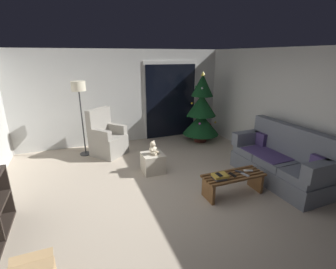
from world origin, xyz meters
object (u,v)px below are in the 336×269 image
book_stack (220,176)px  armchair (107,139)px  teddy_bear_cream (153,149)px  couch (281,161)px  christmas_tree (201,111)px  remote_graphite (239,172)px  ottoman (153,163)px  remote_black (232,175)px  floor_lamp (79,93)px  coffee_table (233,181)px  remote_silver (245,175)px  cell_phone (219,175)px  remote_white (248,171)px

book_stack → armchair: 3.08m
book_stack → teddy_bear_cream: bearing=117.4°
couch → christmas_tree: christmas_tree is taller
remote_graphite → teddy_bear_cream: teddy_bear_cream is taller
couch → remote_graphite: 1.01m
ottoman → remote_graphite: bearing=-48.4°
christmas_tree → ottoman: (-1.85, -1.34, -0.66)m
remote_black → floor_lamp: 3.82m
book_stack → ottoman: bearing=117.5°
coffee_table → remote_graphite: bearing=11.8°
teddy_bear_cream → christmas_tree: bearing=36.2°
teddy_bear_cream → remote_black: bearing=-54.0°
armchair → ottoman: bearing=-60.2°
remote_silver → ottoman: bearing=114.7°
christmas_tree → remote_black: bearing=-107.5°
couch → cell_phone: 1.49m
ottoman → teddy_bear_cream: bearing=-52.5°
couch → remote_white: couch is taller
remote_black → book_stack: (-0.27, -0.02, 0.03)m
remote_black → teddy_bear_cream: bearing=-58.2°
remote_black → teddy_bear_cream: 1.68m
remote_black → cell_phone: (-0.29, -0.03, 0.07)m
remote_silver → remote_black: size_ratio=1.00×
coffee_table → armchair: armchair is taller
coffee_table → teddy_bear_cream: size_ratio=3.86×
cell_phone → teddy_bear_cream: size_ratio=0.50×
book_stack → floor_lamp: bearing=124.6°
remote_silver → christmas_tree: christmas_tree is taller
coffee_table → ottoman: bearing=127.5°
ottoman → teddy_bear_cream: 0.32m
remote_black → remote_graphite: (0.18, 0.05, 0.00)m
christmas_tree → cell_phone: bearing=-112.7°
remote_white → remote_graphite: 0.18m
remote_graphite → ottoman: size_ratio=0.35×
remote_white → ottoman: remote_white is taller
remote_black → armchair: bearing=-61.1°
floor_lamp → teddy_bear_cream: bearing=-49.8°
remote_silver → ottoman: 1.89m
ottoman → cell_phone: bearing=-63.2°
remote_black → christmas_tree: (0.85, 2.71, 0.47)m
remote_black → remote_graphite: bearing=-169.2°
book_stack → couch: bearing=5.5°
cell_phone → book_stack: bearing=18.1°
coffee_table → christmas_tree: christmas_tree is taller
remote_graphite → floor_lamp: floor_lamp is taller
remote_silver → teddy_bear_cream: (-1.19, 1.43, 0.12)m
remote_graphite → book_stack: size_ratio=0.60×
coffee_table → christmas_tree: 2.87m
book_stack → floor_lamp: size_ratio=0.15×
remote_graphite → cell_phone: cell_phone is taller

